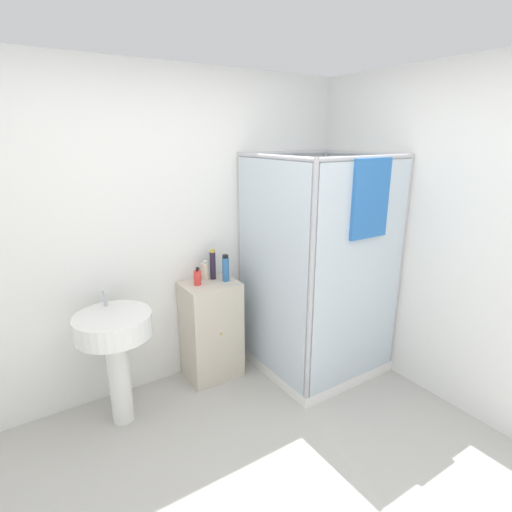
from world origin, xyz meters
name	(u,v)px	position (x,y,z in m)	size (l,w,h in m)	color
wall_back	(160,234)	(0.00, 1.70, 1.25)	(6.40, 0.06, 2.50)	white
wall_right	(497,252)	(1.70, 0.00, 1.25)	(0.06, 6.40, 2.50)	white
shower_enclosure	(315,320)	(1.12, 1.10, 0.47)	(0.99, 1.02, 1.86)	white
vanity_cabinet	(211,330)	(0.31, 1.49, 0.42)	(0.45, 0.37, 0.85)	beige
sink	(115,341)	(-0.50, 1.33, 0.64)	(0.52, 0.52, 0.97)	white
soap_dispenser	(197,278)	(0.21, 1.51, 0.91)	(0.06, 0.06, 0.15)	red
shampoo_bottle_tall_black	(213,265)	(0.38, 1.56, 0.97)	(0.05, 0.05, 0.25)	#281E33
shampoo_bottle_blue	(226,268)	(0.45, 1.46, 0.95)	(0.06, 0.06, 0.22)	#2D66A3
lotion_bottle_white	(205,271)	(0.32, 1.58, 0.92)	(0.06, 0.06, 0.17)	beige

